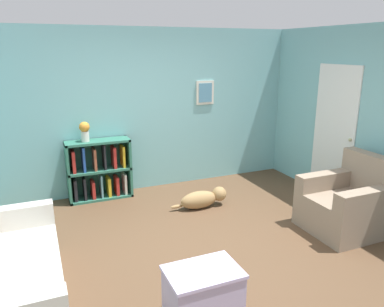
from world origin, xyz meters
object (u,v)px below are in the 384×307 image
Objects in this scene: couch at (7,281)px; vase at (85,130)px; recliner_chair at (349,204)px; coffee_table at (203,293)px; bookshelf at (99,171)px; dog at (203,199)px.

vase reaches higher than couch.
recliner_chair is 1.53× the size of coffee_table.
bookshelf is 1.52× the size of coffee_table.
couch is at bearing -116.78° from bookshelf.
recliner_chair is (2.77, -2.33, -0.10)m from bookshelf.
dog is at bearing -36.34° from bookshelf.
bookshelf is at bearing 96.19° from coffee_table.
bookshelf is 3.16m from coffee_table.
couch is 1.90× the size of bookshelf.
bookshelf is 3.21× the size of vase.
vase is (-1.50, 0.96, 0.96)m from dog.
vase reaches higher than dog.
dog is (0.99, 2.15, -0.11)m from coffee_table.
recliner_chair is 1.99m from dog.
recliner_chair is 1.11× the size of dog.
bookshelf reaches higher than couch.
recliner_chair reaches higher than coffee_table.
couch is 6.11× the size of vase.
recliner_chair is at bearing -43.22° from dog.
coffee_table reaches higher than dog.
vase is at bearing 66.40° from couch.
coffee_table is (-2.43, -0.80, -0.09)m from recliner_chair.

